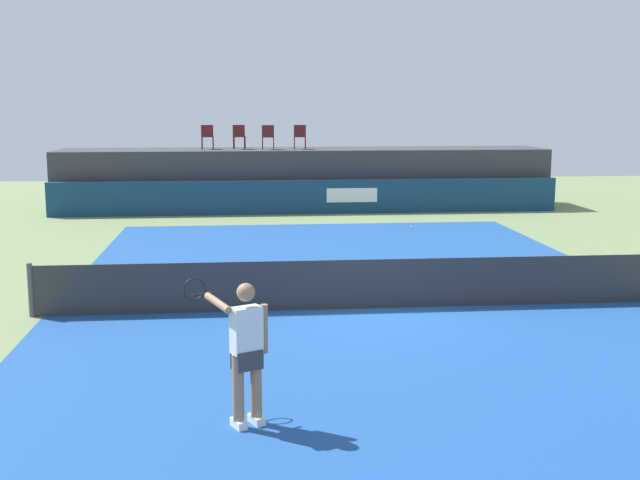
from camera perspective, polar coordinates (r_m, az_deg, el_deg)
ground_plane at (r=18.43m, az=1.84°, el=-2.52°), size 48.00×48.00×0.00m
court_inner at (r=15.54m, az=3.28°, el=-4.81°), size 12.00×22.00×0.00m
sponsor_wall at (r=28.65m, az=-0.85°, el=3.04°), size 18.00×0.22×1.20m
spectator_platform at (r=30.39m, az=-1.15°, el=4.36°), size 18.00×2.80×2.20m
spectator_chair_far_left at (r=30.22m, az=-7.92°, el=7.28°), size 0.44×0.44×0.89m
spectator_chair_left at (r=30.20m, az=-5.71°, el=7.32°), size 0.47×0.47×0.89m
spectator_chair_center at (r=29.85m, az=-3.68°, el=7.32°), size 0.46×0.46×0.89m
spectator_chair_right at (r=29.98m, az=-1.43°, el=7.35°), size 0.46×0.46×0.89m
tennis_net at (r=15.43m, az=3.29°, el=-3.11°), size 12.40×0.02×0.95m
net_post_near at (r=15.72m, az=-19.68°, el=-3.33°), size 0.10×0.10×1.00m
tennis_player at (r=9.83m, az=-5.29°, el=-7.62°), size 1.05×1.05×1.77m
tennis_ball at (r=25.56m, az=6.45°, el=0.92°), size 0.07×0.07×0.07m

